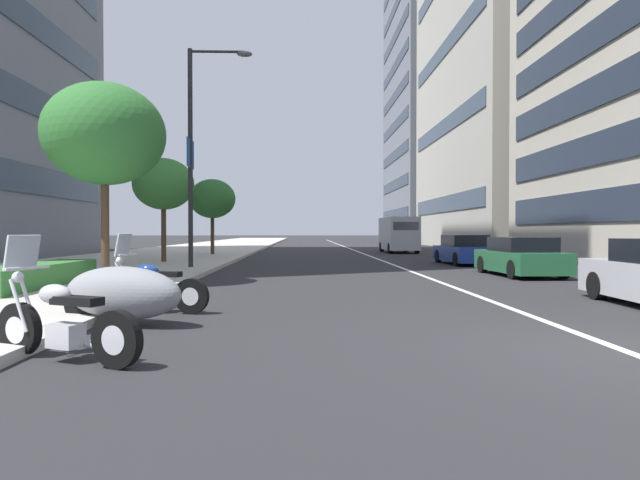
{
  "coord_description": "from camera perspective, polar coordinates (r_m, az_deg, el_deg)",
  "views": [
    {
      "loc": [
        -6.74,
        4.1,
        1.53
      ],
      "look_at": [
        11.17,
        3.56,
        1.25
      ],
      "focal_mm": 31.08,
      "sensor_mm": 36.0,
      "label": 1
    }
  ],
  "objects": [
    {
      "name": "office_tower_mid_left",
      "position": [
        88.3,
        14.41,
        16.48
      ],
      "size": [
        23.99,
        20.12,
        50.55
      ],
      "color": "slate",
      "rests_on": "ground"
    },
    {
      "name": "delivery_van_ahead",
      "position": [
        40.14,
        8.09,
        0.64
      ],
      "size": [
        5.31,
        2.2,
        2.52
      ],
      "rotation": [
        0.0,
        0.0,
        0.02
      ],
      "color": "#B7B7BC",
      "rests_on": "ground"
    },
    {
      "name": "clipped_hedge_bed",
      "position": [
        15.62,
        -27.24,
        -3.23
      ],
      "size": [
        5.2,
        1.1,
        0.56
      ],
      "primitive_type": "cube",
      "color": "#337033",
      "rests_on": "sidewalk_right_plaza"
    },
    {
      "name": "street_tree_near_plaza_corner",
      "position": [
        16.83,
        -21.3,
        10.09
      ],
      "size": [
        3.34,
        3.34,
        5.51
      ],
      "color": "#473323",
      "rests_on": "sidewalk_right_plaza"
    },
    {
      "name": "street_lamp_with_banners",
      "position": [
        22.18,
        -12.32,
        10.27
      ],
      "size": [
        1.26,
        2.49,
        8.4
      ],
      "color": "#232326",
      "rests_on": "sidewalk_right_plaza"
    },
    {
      "name": "street_tree_far_plaza",
      "position": [
        34.01,
        -11.03,
        4.18
      ],
      "size": [
        2.76,
        2.76,
        4.52
      ],
      "color": "#473323",
      "rests_on": "sidewalk_right_plaza"
    },
    {
      "name": "motorcycle_nearest_camera",
      "position": [
        9.58,
        -19.78,
        -5.18
      ],
      "size": [
        1.57,
        2.34,
        0.96
      ],
      "rotation": [
        0.0,
        0.0,
        1.18
      ],
      "color": "gray",
      "rests_on": "ground"
    },
    {
      "name": "car_far_down_avenue",
      "position": [
        26.5,
        14.65,
        -1.07
      ],
      "size": [
        4.42,
        1.98,
        1.36
      ],
      "rotation": [
        0.0,
        0.0,
        0.04
      ],
      "color": "navy",
      "rests_on": "ground"
    },
    {
      "name": "motorcycle_far_end_row",
      "position": [
        7.21,
        -24.92,
        -7.84
      ],
      "size": [
        1.08,
        2.05,
        1.49
      ],
      "rotation": [
        0.0,
        0.0,
        1.12
      ],
      "color": "black",
      "rests_on": "ground"
    },
    {
      "name": "ground_plane",
      "position": [
        8.04,
        29.51,
        -10.17
      ],
      "size": [
        400.0,
        400.0,
        0.0
      ],
      "primitive_type": "plane",
      "color": "#262628"
    },
    {
      "name": "lane_centre_stripe",
      "position": [
        41.97,
        3.88,
        -1.18
      ],
      "size": [
        110.0,
        0.16,
        0.01
      ],
      "primitive_type": "cube",
      "color": "silver",
      "rests_on": "ground"
    },
    {
      "name": "motorcycle_under_tarp",
      "position": [
        10.87,
        -16.75,
        -4.85
      ],
      "size": [
        0.75,
        2.08,
        1.49
      ],
      "rotation": [
        0.0,
        0.0,
        1.33
      ],
      "color": "black",
      "rests_on": "ground"
    },
    {
      "name": "street_tree_mid_sidewalk",
      "position": [
        26.15,
        -15.82,
        5.54
      ],
      "size": [
        2.74,
        2.74,
        4.69
      ],
      "color": "#473323",
      "rests_on": "sidewalk_right_plaza"
    },
    {
      "name": "sidewalk_right_plaza",
      "position": [
        37.69,
        -14.38,
        -1.33
      ],
      "size": [
        160.0,
        9.82,
        0.15
      ],
      "primitive_type": "cube",
      "color": "#B2ADA3",
      "rests_on": "ground"
    },
    {
      "name": "car_following_behind",
      "position": [
        20.21,
        19.94,
        -1.7
      ],
      "size": [
        4.29,
        1.92,
        1.33
      ],
      "rotation": [
        0.0,
        0.0,
        0.02
      ],
      "color": "#236038",
      "rests_on": "ground"
    }
  ]
}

